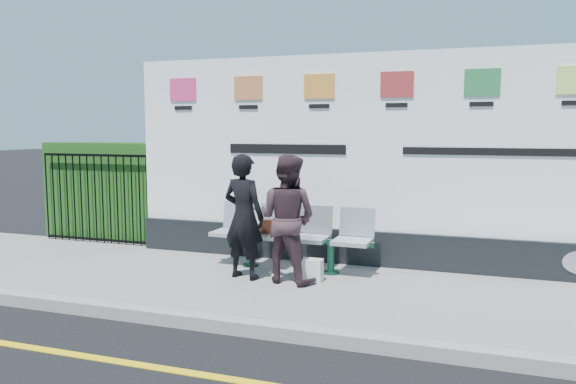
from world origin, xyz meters
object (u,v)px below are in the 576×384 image
object	(u,v)px
woman_left	(244,217)
billboard	(396,175)
bench	(289,252)
woman_right	(287,219)

from	to	relation	value
woman_left	billboard	bearing A→B (deg)	-131.53
bench	woman_left	distance (m)	0.93
billboard	woman_right	distance (m)	1.79
billboard	bench	bearing A→B (deg)	-153.20
woman_right	bench	bearing A→B (deg)	-62.88
woman_left	woman_right	size ratio (longest dim) A/B	1.00
woman_left	woman_right	xyz separation A→B (m)	(0.59, 0.03, 0.00)
billboard	bench	distance (m)	1.84
woman_left	woman_right	world-z (taller)	same
billboard	woman_left	bearing A→B (deg)	-143.94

